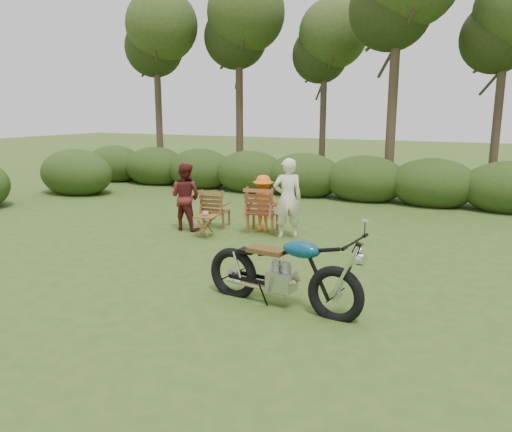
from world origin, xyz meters
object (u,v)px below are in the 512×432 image
at_px(cup, 205,213).
at_px(adult_b, 186,229).
at_px(motorcycle, 281,306).
at_px(lawn_chair_right, 263,232).
at_px(child, 263,231).
at_px(lawn_chair_left, 217,227).
at_px(adult_a, 287,237).
at_px(side_table, 205,227).

height_order(cup, adult_b, adult_b).
height_order(motorcycle, lawn_chair_right, motorcycle).
distance_m(lawn_chair_right, child, 0.09).
distance_m(motorcycle, lawn_chair_left, 5.12).
height_order(motorcycle, lawn_chair_left, motorcycle).
relative_size(motorcycle, adult_a, 1.33).
bearing_deg(lawn_chair_right, adult_b, 9.20).
xyz_separation_m(cup, adult_a, (1.64, 0.74, -0.53)).
xyz_separation_m(lawn_chair_right, adult_a, (0.71, -0.25, 0.00)).
bearing_deg(lawn_chair_left, adult_b, 39.69).
xyz_separation_m(lawn_chair_right, side_table, (-0.92, -1.02, 0.24)).
xyz_separation_m(lawn_chair_right, cup, (-0.93, -0.99, 0.53)).
bearing_deg(lawn_chair_left, motorcycle, 121.49).
bearing_deg(side_table, lawn_chair_right, 47.99).
distance_m(side_table, adult_a, 1.82).
xyz_separation_m(lawn_chair_left, adult_a, (1.93, -0.21, 0.00)).
relative_size(lawn_chair_right, side_table, 2.21).
bearing_deg(lawn_chair_right, adult_a, 150.25).
distance_m(lawn_chair_left, child, 1.19).
bearing_deg(lawn_chair_right, motorcycle, 108.41).
distance_m(adult_b, child, 1.81).
height_order(lawn_chair_right, adult_b, adult_b).
height_order(adult_b, child, adult_b).
height_order(lawn_chair_right, lawn_chair_left, lawn_chair_right).
xyz_separation_m(lawn_chair_right, lawn_chair_left, (-1.22, -0.04, 0.00)).
bearing_deg(lawn_chair_left, lawn_chair_right, 172.28).
relative_size(cup, child, 0.10).
bearing_deg(side_table, motorcycle, -43.33).
height_order(motorcycle, adult_b, adult_b).
xyz_separation_m(lawn_chair_left, side_table, (0.30, -0.98, 0.24)).
bearing_deg(adult_a, child, -59.89).
bearing_deg(lawn_chair_right, side_table, 37.68).
height_order(side_table, adult_a, adult_a).
xyz_separation_m(motorcycle, child, (-2.17, 3.99, 0.00)).
xyz_separation_m(side_table, adult_a, (1.63, 0.77, -0.24)).
bearing_deg(side_table, adult_a, 25.24).
height_order(motorcycle, cup, motorcycle).
xyz_separation_m(lawn_chair_right, child, (-0.03, 0.09, 0.00)).
bearing_deg(child, side_table, 32.46).
relative_size(lawn_chair_left, cup, 7.29).
bearing_deg(adult_b, lawn_chair_left, -131.47).
distance_m(lawn_chair_right, lawn_chair_left, 1.22).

